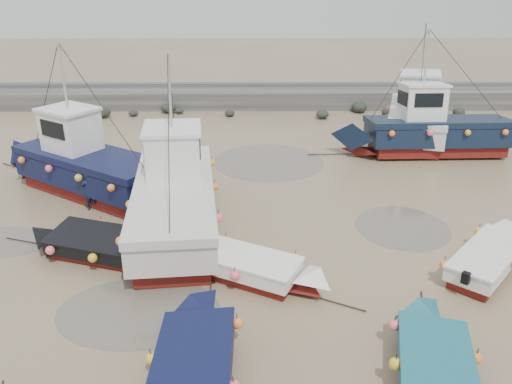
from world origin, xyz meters
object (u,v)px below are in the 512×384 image
(cabin_boat_0, at_px, (80,162))
(person, at_px, (93,210))
(dinghy_4, at_px, (100,242))
(cabin_boat_2, at_px, (427,130))
(cabin_boat_3, at_px, (417,114))
(dinghy_2, at_px, (434,364))
(cabin_boat_1, at_px, (174,191))
(dinghy_3, at_px, (493,253))
(dinghy_1, at_px, (196,364))
(dinghy_5, at_px, (259,267))

(cabin_boat_0, bearing_deg, person, -121.18)
(dinghy_4, distance_m, cabin_boat_2, 17.32)
(cabin_boat_3, bearing_deg, dinghy_4, -121.21)
(dinghy_2, distance_m, cabin_boat_1, 10.86)
(person, bearing_deg, dinghy_3, 150.05)
(dinghy_3, bearing_deg, cabin_boat_1, -154.47)
(dinghy_2, relative_size, cabin_boat_1, 0.51)
(dinghy_2, bearing_deg, dinghy_4, 162.23)
(person, bearing_deg, cabin_boat_0, -76.94)
(dinghy_1, relative_size, dinghy_5, 1.26)
(dinghy_2, bearing_deg, dinghy_1, -166.65)
(cabin_boat_3, bearing_deg, person, -132.36)
(dinghy_4, xyz_separation_m, dinghy_5, (5.30, -1.60, 0.02))
(person, bearing_deg, cabin_boat_2, -169.88)
(dinghy_2, bearing_deg, cabin_boat_1, 144.79)
(dinghy_2, relative_size, dinghy_5, 1.14)
(dinghy_2, relative_size, cabin_boat_3, 0.58)
(dinghy_4, relative_size, cabin_boat_2, 0.61)
(cabin_boat_1, bearing_deg, dinghy_5, -58.98)
(dinghy_3, xyz_separation_m, dinghy_5, (-7.52, -0.73, 0.01))
(dinghy_1, xyz_separation_m, dinghy_2, (5.51, -0.05, 0.01))
(dinghy_1, xyz_separation_m, cabin_boat_2, (10.32, 15.69, 0.79))
(cabin_boat_2, bearing_deg, cabin_boat_3, -8.56)
(cabin_boat_3, distance_m, person, 18.40)
(dinghy_3, distance_m, person, 14.84)
(dinghy_2, relative_size, dinghy_4, 0.92)
(dinghy_1, xyz_separation_m, dinghy_5, (1.51, 4.07, 0.02))
(dinghy_3, xyz_separation_m, person, (-14.15, 4.43, -0.55))
(dinghy_2, bearing_deg, cabin_boat_2, 86.84)
(dinghy_4, height_order, cabin_boat_2, cabin_boat_2)
(cabin_boat_0, xyz_separation_m, cabin_boat_2, (16.34, 4.58, -0.01))
(dinghy_4, bearing_deg, dinghy_3, -76.33)
(person, bearing_deg, cabin_boat_3, -161.97)
(dinghy_4, bearing_deg, dinghy_5, -89.25)
(dinghy_1, height_order, cabin_boat_1, cabin_boat_1)
(cabin_boat_2, bearing_deg, dinghy_4, 123.88)
(person, bearing_deg, dinghy_2, 126.31)
(dinghy_5, bearing_deg, cabin_boat_0, -106.14)
(dinghy_1, height_order, cabin_boat_3, cabin_boat_3)
(dinghy_5, distance_m, cabin_boat_3, 17.17)
(cabin_boat_2, bearing_deg, cabin_boat_0, 104.14)
(dinghy_2, xyz_separation_m, dinghy_3, (3.52, 4.85, -0.00))
(cabin_boat_1, xyz_separation_m, cabin_boat_2, (11.91, 7.56, 0.03))
(dinghy_1, height_order, cabin_boat_0, cabin_boat_0)
(cabin_boat_2, xyz_separation_m, cabin_boat_3, (0.36, 2.88, 0.01))
(cabin_boat_0, height_order, cabin_boat_2, same)
(cabin_boat_1, distance_m, cabin_boat_3, 16.11)
(dinghy_3, xyz_separation_m, dinghy_4, (-12.82, 0.87, -0.01))
(dinghy_2, relative_size, cabin_boat_2, 0.56)
(dinghy_1, xyz_separation_m, dinghy_4, (-3.78, 5.67, -0.00))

